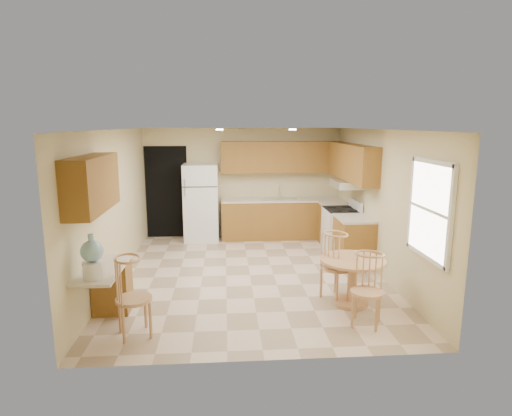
{
  "coord_description": "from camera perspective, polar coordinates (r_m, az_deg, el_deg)",
  "views": [
    {
      "loc": [
        -0.41,
        -7.08,
        2.59
      ],
      "look_at": [
        0.13,
        0.3,
        1.13
      ],
      "focal_mm": 30.0,
      "sensor_mm": 36.0,
      "label": 1
    }
  ],
  "objects": [
    {
      "name": "stove",
      "position": [
        8.84,
        11.28,
        -2.95
      ],
      "size": [
        0.65,
        0.76,
        1.09
      ],
      "color": "white",
      "rests_on": "floor"
    },
    {
      "name": "chair_table_b",
      "position": [
        5.69,
        14.92,
        -9.94
      ],
      "size": [
        0.42,
        0.48,
        0.95
      ],
      "rotation": [
        0.0,
        0.0,
        2.7
      ],
      "color": "tan",
      "rests_on": "floor"
    },
    {
      "name": "range_hood",
      "position": [
        8.68,
        12.0,
        3.16
      ],
      "size": [
        0.5,
        0.76,
        0.14
      ],
      "primitive_type": "cube",
      "color": "silver",
      "rests_on": "upper_cab_right"
    },
    {
      "name": "wall_front",
      "position": [
        4.55,
        1.2,
        -6.01
      ],
      "size": [
        4.5,
        0.02,
        2.5
      ],
      "primitive_type": "cube",
      "color": "#CABC88",
      "rests_on": "floor"
    },
    {
      "name": "doorway",
      "position": [
        10.02,
        -11.82,
        2.08
      ],
      "size": [
        0.9,
        0.02,
        2.1
      ],
      "primitive_type": "cube",
      "color": "black",
      "rests_on": "floor"
    },
    {
      "name": "base_cab_right_a",
      "position": [
        9.49,
        10.35,
        -2.16
      ],
      "size": [
        0.6,
        0.59,
        0.87
      ],
      "primitive_type": "cube",
      "color": "olive",
      "rests_on": "floor"
    },
    {
      "name": "sink",
      "position": [
        9.75,
        3.3,
        1.23
      ],
      "size": [
        0.78,
        0.44,
        0.01
      ],
      "primitive_type": "cube",
      "color": "silver",
      "rests_on": "counter_back"
    },
    {
      "name": "upper_cab_right",
      "position": [
        8.69,
        12.6,
        6.0
      ],
      "size": [
        0.33,
        2.42,
        0.7
      ],
      "primitive_type": "cube",
      "color": "olive",
      "rests_on": "wall_right"
    },
    {
      "name": "counter_right_a",
      "position": [
        9.39,
        10.44,
        0.54
      ],
      "size": [
        0.63,
        0.59,
        0.04
      ],
      "primitive_type": "cube",
      "color": "beige",
      "rests_on": "base_cab_right_a"
    },
    {
      "name": "desk_top",
      "position": [
        5.9,
        -19.76,
        -7.71
      ],
      "size": [
        0.5,
        1.2,
        0.04
      ],
      "primitive_type": "cube",
      "color": "beige",
      "rests_on": "desk_pedestal"
    },
    {
      "name": "chair_table_a",
      "position": [
        6.43,
        10.98,
        -6.94
      ],
      "size": [
        0.45,
        0.57,
        1.01
      ],
      "rotation": [
        0.0,
        0.0,
        -0.99
      ],
      "color": "tan",
      "rests_on": "floor"
    },
    {
      "name": "ceiling",
      "position": [
        7.09,
        -0.87,
        10.42
      ],
      "size": [
        4.5,
        5.5,
        0.02
      ],
      "primitive_type": "cube",
      "color": "white",
      "rests_on": "wall_back"
    },
    {
      "name": "counter_back",
      "position": [
        9.76,
        3.45,
        1.11
      ],
      "size": [
        2.75,
        0.63,
        0.04
      ],
      "primitive_type": "cube",
      "color": "beige",
      "rests_on": "base_cab_back"
    },
    {
      "name": "refrigerator",
      "position": [
        9.65,
        -7.32,
        0.74
      ],
      "size": [
        0.76,
        0.74,
        1.72
      ],
      "color": "white",
      "rests_on": "floor"
    },
    {
      "name": "water_crock",
      "position": [
        5.48,
        -20.98,
        -6.32
      ],
      "size": [
        0.26,
        0.26,
        0.55
      ],
      "color": "white",
      "rests_on": "desk_top"
    },
    {
      "name": "floor",
      "position": [
        7.55,
        -0.82,
        -8.92
      ],
      "size": [
        5.5,
        5.5,
        0.0
      ],
      "primitive_type": "plane",
      "color": "beige",
      "rests_on": "ground"
    },
    {
      "name": "base_cab_back",
      "position": [
        9.85,
        3.42,
        -1.5
      ],
      "size": [
        2.75,
        0.6,
        0.87
      ],
      "primitive_type": "cube",
      "color": "olive",
      "rests_on": "floor"
    },
    {
      "name": "can_light_b",
      "position": [
        8.38,
        4.9,
        10.4
      ],
      "size": [
        0.14,
        0.14,
        0.02
      ],
      "primitive_type": "cylinder",
      "color": "white",
      "rests_on": "ceiling"
    },
    {
      "name": "counter_right_b",
      "position": [
        8.02,
        13.04,
        -1.37
      ],
      "size": [
        0.63,
        0.8,
        0.04
      ],
      "primitive_type": "cube",
      "color": "beige",
      "rests_on": "base_cab_right_b"
    },
    {
      "name": "wall_back",
      "position": [
        9.93,
        -1.78,
        3.39
      ],
      "size": [
        4.5,
        0.02,
        2.5
      ],
      "primitive_type": "cube",
      "color": "#CABC88",
      "rests_on": "floor"
    },
    {
      "name": "wall_left",
      "position": [
        7.43,
        -18.43,
        0.18
      ],
      "size": [
        0.02,
        5.5,
        2.5
      ],
      "primitive_type": "cube",
      "color": "#CABC88",
      "rests_on": "floor"
    },
    {
      "name": "base_cab_right_b",
      "position": [
        8.13,
        12.9,
        -4.5
      ],
      "size": [
        0.6,
        0.8,
        0.87
      ],
      "primitive_type": "cube",
      "color": "olive",
      "rests_on": "floor"
    },
    {
      "name": "wall_right",
      "position": [
        7.68,
        16.17,
        0.66
      ],
      "size": [
        0.02,
        5.5,
        2.5
      ],
      "primitive_type": "cube",
      "color": "#CABC88",
      "rests_on": "floor"
    },
    {
      "name": "upper_cab_back",
      "position": [
        9.77,
        3.41,
        6.8
      ],
      "size": [
        2.75,
        0.33,
        0.7
      ],
      "primitive_type": "cube",
      "color": "olive",
      "rests_on": "wall_back"
    },
    {
      "name": "chair_desk",
      "position": [
        5.43,
        -16.26,
        -10.67
      ],
      "size": [
        0.44,
        0.57,
        1.01
      ],
      "rotation": [
        0.0,
        0.0,
        -1.21
      ],
      "color": "tan",
      "rests_on": "floor"
    },
    {
      "name": "dining_table",
      "position": [
        6.39,
        12.69,
        -8.69
      ],
      "size": [
        0.93,
        0.93,
        0.69
      ],
      "rotation": [
        0.0,
        0.0,
        -0.03
      ],
      "color": "tan",
      "rests_on": "floor"
    },
    {
      "name": "upper_cab_left",
      "position": [
        5.77,
        -21.03,
        3.03
      ],
      "size": [
        0.33,
        1.4,
        0.7
      ],
      "primitive_type": "cube",
      "color": "olive",
      "rests_on": "wall_left"
    },
    {
      "name": "can_light_a",
      "position": [
        8.28,
        -4.88,
        10.39
      ],
      "size": [
        0.14,
        0.14,
        0.02
      ],
      "primitive_type": "cylinder",
      "color": "white",
      "rests_on": "ceiling"
    },
    {
      "name": "window",
      "position": [
        5.96,
        22.21,
        -0.24
      ],
      "size": [
        0.06,
        1.12,
        1.3
      ],
      "color": "white",
      "rests_on": "wall_right"
    },
    {
      "name": "desk_pedestal",
      "position": [
        6.37,
        -18.62,
        -9.94
      ],
      "size": [
        0.48,
        0.42,
        0.72
      ],
      "primitive_type": "cube",
      "color": "olive",
      "rests_on": "floor"
    }
  ]
}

